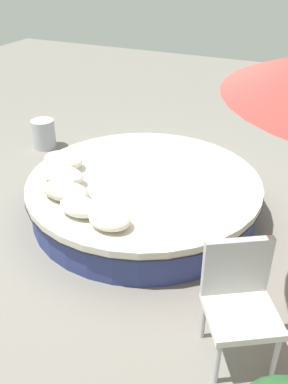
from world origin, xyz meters
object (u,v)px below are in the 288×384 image
Objects in this scene: throw_pillow_1 at (62,175)px; side_table at (44,134)px; throw_pillow_0 at (63,160)px; throw_pillow_3 at (80,207)px; throw_pillow_2 at (66,191)px; round_bed at (144,195)px; throw_pillow_4 at (110,219)px; patio_chair at (239,294)px.

throw_pillow_1 reaches higher than side_table.
throw_pillow_0 is at bearing -44.63° from side_table.
throw_pillow_1 is at bearing 137.91° from throw_pillow_3.
side_table is (-1.62, 1.77, -0.32)m from throw_pillow_2.
round_bed is 6.23× the size of throw_pillow_3.
throw_pillow_2 is at bearing 146.27° from throw_pillow_3.
throw_pillow_0 is at bearing -171.44° from round_bed.
throw_pillow_4 is (1.11, -0.85, -0.02)m from throw_pillow_0.
throw_pillow_3 is (-0.28, -0.95, 0.31)m from round_bed.
throw_pillow_1 reaches higher than round_bed.
patio_chair reaches higher than throw_pillow_2.
round_bed is at bearing -24.95° from side_table.
throw_pillow_3 is 1.04× the size of throw_pillow_4.
throw_pillow_4 reaches higher than side_table.
round_bed is at bearing -76.98° from patio_chair.
throw_pillow_3 is (0.73, -0.79, -0.00)m from throw_pillow_0.
throw_pillow_0 is 0.91× the size of throw_pillow_2.
throw_pillow_2 is at bearing -128.01° from round_bed.
throw_pillow_1 is 2.08m from side_table.
throw_pillow_4 is 1.46m from patio_chair.
round_bed is at bearing 73.71° from throw_pillow_3.
throw_pillow_1 reaches higher than throw_pillow_4.
throw_pillow_2 is at bearing -53.96° from throw_pillow_0.
throw_pillow_0 is 1.12× the size of side_table.
throw_pillow_2 is 1.22× the size of side_table.
throw_pillow_1 is at bearing -149.72° from round_bed.
throw_pillow_1 reaches higher than throw_pillow_3.
throw_pillow_0 is at bearing -59.87° from patio_chair.
patio_chair reaches higher than round_bed.
round_bed is 1.05m from throw_pillow_4.
throw_pillow_0 reaches higher than round_bed.
throw_pillow_3 is at bearing -42.09° from throw_pillow_1.
throw_pillow_2 is 0.72m from throw_pillow_4.
throw_pillow_0 is at bearing 142.46° from throw_pillow_4.
throw_pillow_4 is at bearing -8.52° from throw_pillow_3.
patio_chair reaches higher than side_table.
throw_pillow_4 is (0.37, -0.06, -0.01)m from throw_pillow_3.
round_bed is 1.04m from throw_pillow_3.
patio_chair is (1.47, -1.50, 0.33)m from round_bed.
round_bed is 6.07× the size of side_table.
patio_chair is at bearing -28.51° from throw_pillow_0.
throw_pillow_3 is at bearing 171.48° from throw_pillow_4.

